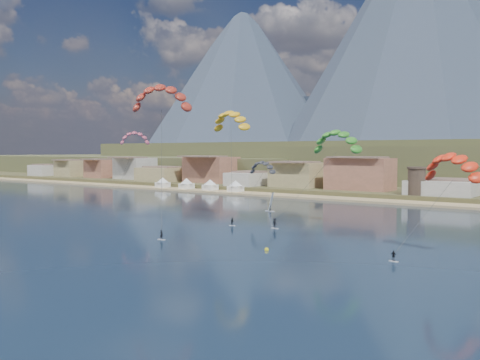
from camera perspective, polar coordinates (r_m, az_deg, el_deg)
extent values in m
plane|color=black|center=(80.18, -14.08, -8.15)|extent=(2400.00, 2400.00, 0.00)
cube|color=tan|center=(167.57, 15.47, -2.23)|extent=(2200.00, 12.00, 0.90)
cube|color=brown|center=(361.23, -9.26, 1.72)|extent=(280.00, 130.00, 10.00)
cube|color=brown|center=(325.40, 18.96, 2.15)|extent=(380.00, 170.00, 18.00)
cube|color=brown|center=(477.90, -20.05, 1.73)|extent=(220.00, 110.00, 7.00)
cone|color=#2B3647|center=(1045.12, 0.26, 10.62)|extent=(400.00, 400.00, 300.00)
cone|color=#2B3647|center=(938.64, 18.21, 14.42)|extent=(460.00, 460.00, 400.00)
cone|color=#2B3647|center=(1228.11, -9.01, 7.82)|extent=(340.00, 340.00, 230.00)
cylinder|color=#47382D|center=(172.90, 18.01, -0.20)|extent=(5.20, 5.20, 8.00)
cylinder|color=#47382D|center=(172.71, 18.04, 1.23)|extent=(5.82, 5.82, 0.60)
cube|color=white|center=(220.75, -8.10, -0.51)|extent=(4.50, 4.50, 2.00)
pyramid|color=white|center=(220.58, -8.11, 0.27)|extent=(6.40, 6.40, 2.00)
cube|color=white|center=(211.74, -5.62, -0.65)|extent=(4.50, 4.50, 2.00)
pyramid|color=white|center=(211.56, -5.63, 0.17)|extent=(6.40, 6.40, 2.00)
cube|color=white|center=(203.80, -3.14, -0.78)|extent=(4.50, 4.50, 2.00)
pyramid|color=white|center=(203.62, -3.15, 0.06)|extent=(6.40, 6.40, 2.00)
cube|color=white|center=(196.28, -0.47, -0.93)|extent=(4.50, 4.50, 2.00)
pyramid|color=white|center=(196.09, -0.47, -0.05)|extent=(6.40, 6.40, 2.00)
cube|color=silver|center=(96.08, -8.23, -6.20)|extent=(1.51, 0.54, 0.10)
imported|color=black|center=(95.93, -8.23, -5.66)|extent=(0.65, 0.45, 1.71)
cylinder|color=#262626|center=(101.19, -8.23, 1.24)|extent=(0.05, 0.05, 25.71)
cube|color=silver|center=(112.64, -0.83, -4.79)|extent=(1.37, 0.51, 0.09)
imported|color=black|center=(112.53, -0.83, -4.38)|extent=(0.79, 0.64, 1.54)
cylinder|color=#262626|center=(117.34, -0.89, 0.70)|extent=(0.05, 0.05, 22.33)
cube|color=silver|center=(79.87, 15.80, -8.19)|extent=(1.37, 0.60, 0.09)
imported|color=black|center=(79.72, 15.81, -7.62)|extent=(0.94, 0.51, 1.53)
cylinder|color=#262626|center=(82.19, 18.72, -3.64)|extent=(0.05, 0.05, 14.58)
cube|color=silver|center=(108.98, 3.67, -5.06)|extent=(1.76, 0.80, 0.11)
imported|color=black|center=(108.84, 3.67, -4.52)|extent=(1.37, 0.94, 1.95)
cylinder|color=#262626|center=(111.00, 6.97, -0.67)|extent=(0.05, 0.05, 19.69)
cylinder|color=#262626|center=(169.99, -11.94, 0.82)|extent=(0.04, 0.04, 19.02)
cylinder|color=#262626|center=(150.32, 1.50, -1.02)|extent=(0.04, 0.04, 11.89)
cube|color=silver|center=(139.34, 3.13, -3.26)|extent=(2.81, 1.32, 0.14)
imported|color=black|center=(139.23, 3.13, -2.84)|extent=(1.06, 0.80, 1.94)
cube|color=white|center=(138.84, 3.28, -2.28)|extent=(1.62, 3.08, 4.64)
sphere|color=yellow|center=(85.30, 2.81, -7.31)|extent=(0.69, 0.69, 0.69)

